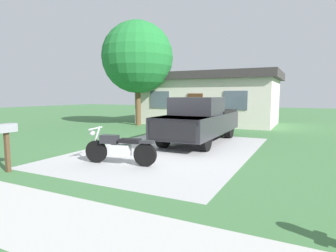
# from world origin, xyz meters

# --- Properties ---
(ground_plane) EXTENTS (80.00, 80.00, 0.00)m
(ground_plane) POSITION_xyz_m (0.00, 0.00, 0.00)
(ground_plane) COLOR #417241
(driveway_pad) EXTENTS (5.67, 8.64, 0.01)m
(driveway_pad) POSITION_xyz_m (0.00, 0.00, 0.00)
(driveway_pad) COLOR #B1B1B1
(driveway_pad) RESTS_ON ground
(sidewalk_strip) EXTENTS (36.00, 1.80, 0.01)m
(sidewalk_strip) POSITION_xyz_m (0.00, -6.00, 0.00)
(sidewalk_strip) COLOR #BABAB5
(sidewalk_strip) RESTS_ON ground
(motorcycle) EXTENTS (2.20, 0.73, 1.09)m
(motorcycle) POSITION_xyz_m (-0.37, -2.56, 0.47)
(motorcycle) COLOR black
(motorcycle) RESTS_ON ground
(pickup_truck) EXTENTS (2.04, 5.64, 1.90)m
(pickup_truck) POSITION_xyz_m (0.36, 2.19, 0.95)
(pickup_truck) COLOR black
(pickup_truck) RESTS_ON ground
(mailbox) EXTENTS (0.26, 0.48, 1.26)m
(mailbox) POSITION_xyz_m (-2.48, -4.50, 0.98)
(mailbox) COLOR #4C3823
(mailbox) RESTS_ON ground
(shade_tree) EXTENTS (4.64, 4.64, 6.77)m
(shade_tree) POSITION_xyz_m (-5.66, 6.73, 4.44)
(shade_tree) COLOR brown
(shade_tree) RESTS_ON ground
(neighbor_house) EXTENTS (9.60, 5.60, 3.50)m
(neighbor_house) POSITION_xyz_m (-1.92, 10.01, 1.79)
(neighbor_house) COLOR beige
(neighbor_house) RESTS_ON ground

